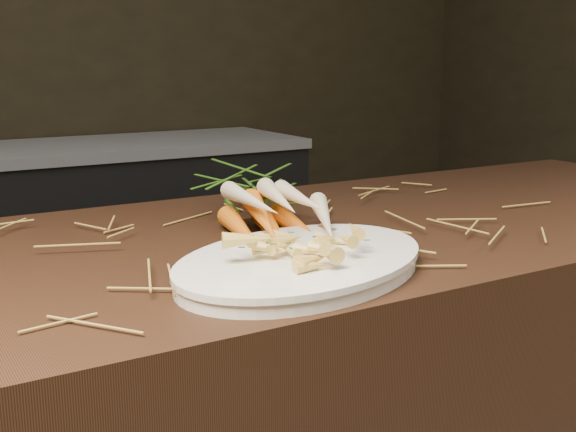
# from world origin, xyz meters

# --- Properties ---
(back_counter) EXTENTS (1.82, 0.62, 0.84)m
(back_counter) POSITION_xyz_m (0.30, 2.18, 0.42)
(back_counter) COLOR black
(back_counter) RESTS_ON ground
(straw_bedding) EXTENTS (1.40, 0.60, 0.02)m
(straw_bedding) POSITION_xyz_m (0.00, 0.30, 0.91)
(straw_bedding) COLOR olive
(straw_bedding) RESTS_ON main_counter
(root_veg_bunch) EXTENTS (0.29, 0.52, 0.09)m
(root_veg_bunch) POSITION_xyz_m (0.14, 0.37, 0.95)
(root_veg_bunch) COLOR orange
(root_veg_bunch) RESTS_ON main_counter
(serving_platter) EXTENTS (0.45, 0.38, 0.02)m
(serving_platter) POSITION_xyz_m (0.05, 0.10, 0.91)
(serving_platter) COLOR white
(serving_platter) RESTS_ON main_counter
(roasted_veg_heap) EXTENTS (0.22, 0.20, 0.04)m
(roasted_veg_heap) POSITION_xyz_m (0.05, 0.10, 0.94)
(roasted_veg_heap) COLOR #BD913F
(roasted_veg_heap) RESTS_ON serving_platter
(serving_fork) EXTENTS (0.02, 0.15, 0.00)m
(serving_fork) POSITION_xyz_m (0.19, 0.13, 0.92)
(serving_fork) COLOR silver
(serving_fork) RESTS_ON serving_platter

